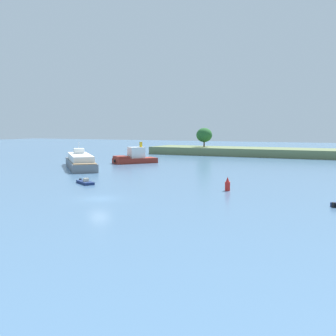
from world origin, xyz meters
TOP-DOWN VIEW (x-y plane):
  - ground_plane at (0.00, 0.00)m, footprint 400.00×400.00m
  - treeline_island at (19.08, 82.79)m, footprint 94.40×14.86m
  - white_riverboat at (-25.43, 29.24)m, footprint 18.24×19.12m
  - tugboat at (-21.21, 44.47)m, footprint 9.25×10.72m
  - small_motorboat at (-9.60, 9.96)m, footprint 4.28×3.50m
  - channel_buoy_red at (11.99, 12.79)m, footprint 0.70×0.70m

SIDE VIEW (x-z plane):
  - ground_plane at x=0.00m, z-range 0.00..0.00m
  - small_motorboat at x=-9.60m, z-range -0.22..0.67m
  - channel_buoy_red at x=11.99m, z-range -0.14..1.76m
  - tugboat at x=-21.21m, z-range -1.23..3.80m
  - white_riverboat at x=-25.43m, z-range -1.34..4.06m
  - treeline_island at x=19.08m, z-range -2.73..8.03m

